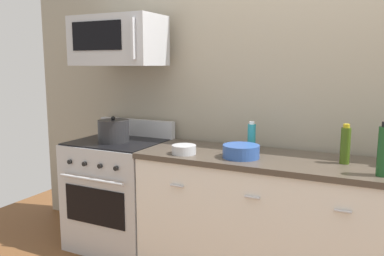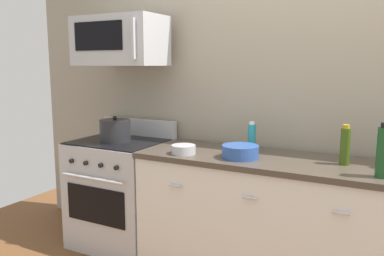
{
  "view_description": "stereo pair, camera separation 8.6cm",
  "coord_description": "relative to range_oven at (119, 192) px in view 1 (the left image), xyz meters",
  "views": [
    {
      "loc": [
        0.46,
        -2.67,
        1.56
      ],
      "look_at": [
        -0.84,
        -0.05,
        1.09
      ],
      "focal_mm": 37.22,
      "sensor_mm": 36.0,
      "label": 1
    },
    {
      "loc": [
        0.54,
        -2.64,
        1.56
      ],
      "look_at": [
        -0.84,
        -0.05,
        1.09
      ],
      "focal_mm": 37.22,
      "sensor_mm": 36.0,
      "label": 2
    }
  ],
  "objects": [
    {
      "name": "bottle_olive_oil",
      "position": [
        1.8,
        0.03,
        0.58
      ],
      "size": [
        0.06,
        0.06,
        0.26
      ],
      "color": "#385114",
      "rests_on": "countertop_slab"
    },
    {
      "name": "range_oven",
      "position": [
        0.0,
        0.0,
        0.0
      ],
      "size": [
        0.76,
        0.69,
        1.07
      ],
      "color": "#B7BABF",
      "rests_on": "ground_plane"
    },
    {
      "name": "bowl_steel_prep",
      "position": [
        0.72,
        -0.18,
        0.49
      ],
      "size": [
        0.18,
        0.18,
        0.07
      ],
      "color": "#B2B5BA",
      "rests_on": "countertop_slab"
    },
    {
      "name": "bowl_blue_mixing",
      "position": [
        1.13,
        -0.11,
        0.5
      ],
      "size": [
        0.26,
        0.26,
        0.09
      ],
      "color": "#2D519E",
      "rests_on": "countertop_slab"
    },
    {
      "name": "counter_unit",
      "position": [
        1.56,
        -0.0,
        -0.01
      ],
      "size": [
        2.37,
        0.66,
        0.92
      ],
      "color": "silver",
      "rests_on": "ground_plane"
    },
    {
      "name": "bottle_dish_soap",
      "position": [
        1.13,
        0.13,
        0.56
      ],
      "size": [
        0.06,
        0.06,
        0.22
      ],
      "color": "teal",
      "rests_on": "countertop_slab"
    },
    {
      "name": "back_wall",
      "position": [
        1.56,
        0.41,
        0.88
      ],
      "size": [
        5.46,
        0.1,
        2.7
      ],
      "primitive_type": "cube",
      "color": "#9E937F",
      "rests_on": "ground_plane"
    },
    {
      "name": "stockpot",
      "position": [
        0.0,
        -0.05,
        0.55
      ],
      "size": [
        0.26,
        0.26,
        0.22
      ],
      "color": "#262628",
      "rests_on": "range_oven"
    },
    {
      "name": "microwave",
      "position": [
        0.0,
        0.04,
        1.28
      ],
      "size": [
        0.74,
        0.44,
        0.4
      ],
      "color": "#B7BABF"
    }
  ]
}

